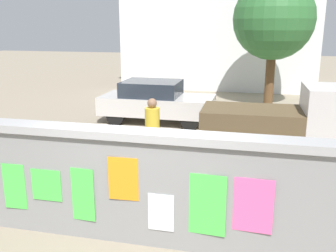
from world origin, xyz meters
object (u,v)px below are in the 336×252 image
car_parked (156,101)px  bicycle_near (62,147)px  auto_rickshaw_truck (285,124)px  bicycle_far (59,174)px  tree_roadside (274,19)px  person_bystander (152,125)px  motorcycle (166,172)px

car_parked → bicycle_near: (-1.24, -4.27, -0.37)m
auto_rickshaw_truck → bicycle_far: bearing=-146.2°
tree_roadside → person_bystander: bearing=-110.0°
bicycle_far → car_parked: bearing=85.7°
bicycle_near → motorcycle: bearing=-23.5°
motorcycle → bicycle_near: bicycle_near is taller
auto_rickshaw_truck → bicycle_far: (-4.46, -2.98, -0.54)m
bicycle_far → tree_roadside: (4.25, 9.56, 3.06)m
bicycle_near → tree_roadside: size_ratio=0.34×
bicycle_far → bicycle_near: bearing=116.2°
bicycle_near → bicycle_far: (0.80, -1.63, 0.00)m
bicycle_far → person_bystander: size_ratio=1.03×
auto_rickshaw_truck → tree_roadside: bearing=91.8°
motorcycle → tree_roadside: bearing=76.9°
car_parked → person_bystander: person_bystander is taller
bicycle_near → tree_roadside: bearing=57.5°
bicycle_near → car_parked: bearing=73.8°
auto_rickshaw_truck → motorcycle: 3.54m
car_parked → motorcycle: size_ratio=2.00×
bicycle_near → tree_roadside: 9.89m
bicycle_far → person_bystander: (1.44, 1.83, 0.62)m
bicycle_far → tree_roadside: bearing=66.0°
auto_rickshaw_truck → bicycle_far: auto_rickshaw_truck is taller
bicycle_far → tree_roadside: 10.90m
person_bystander → tree_roadside: bearing=70.0°
car_parked → tree_roadside: tree_roadside is taller
auto_rickshaw_truck → motorcycle: (-2.34, -2.62, -0.44)m
car_parked → bicycle_far: size_ratio=2.28×
motorcycle → person_bystander: 1.70m
car_parked → tree_roadside: bearing=43.9°
motorcycle → person_bystander: bearing=114.9°
bicycle_near → person_bystander: person_bystander is taller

